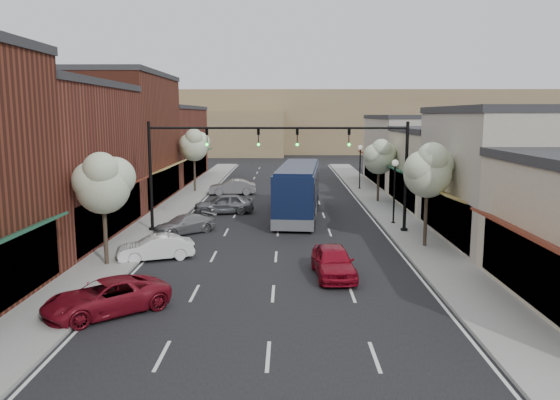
{
  "coord_description": "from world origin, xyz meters",
  "views": [
    {
      "loc": [
        0.58,
        -25.93,
        7.41
      ],
      "look_at": [
        0.14,
        7.32,
        2.2
      ],
      "focal_mm": 35.0,
      "sensor_mm": 36.0,
      "label": 1
    }
  ],
  "objects_px": {
    "signal_mast_left": "(188,160)",
    "parked_car_a": "(106,297)",
    "red_hatchback": "(333,261)",
    "coach_bus": "(298,190)",
    "tree_right_near": "(429,169)",
    "tree_left_far": "(194,145)",
    "tree_right_far": "(380,156)",
    "tree_left_near": "(103,182)",
    "lamp_post_near": "(395,181)",
    "signal_mast_right": "(368,160)",
    "parked_car_d": "(224,204)",
    "parked_car_e": "(232,187)",
    "parked_car_c": "(184,224)",
    "parked_car_b": "(155,248)",
    "lamp_post_far": "(360,160)"
  },
  "relations": [
    {
      "from": "tree_left_near",
      "to": "parked_car_d",
      "type": "height_order",
      "value": "tree_left_near"
    },
    {
      "from": "lamp_post_near",
      "to": "parked_car_a",
      "type": "distance_m",
      "value": 22.07
    },
    {
      "from": "parked_car_c",
      "to": "coach_bus",
      "type": "bearing_deg",
      "value": 87.53
    },
    {
      "from": "lamp_post_far",
      "to": "parked_car_c",
      "type": "height_order",
      "value": "lamp_post_far"
    },
    {
      "from": "parked_car_a",
      "to": "parked_car_b",
      "type": "bearing_deg",
      "value": 140.39
    },
    {
      "from": "tree_left_near",
      "to": "red_hatchback",
      "type": "distance_m",
      "value": 11.6
    },
    {
      "from": "signal_mast_right",
      "to": "parked_car_c",
      "type": "height_order",
      "value": "signal_mast_right"
    },
    {
      "from": "tree_left_near",
      "to": "tree_left_far",
      "type": "bearing_deg",
      "value": 90.0
    },
    {
      "from": "red_hatchback",
      "to": "tree_right_far",
      "type": "bearing_deg",
      "value": 70.94
    },
    {
      "from": "tree_right_near",
      "to": "tree_left_far",
      "type": "distance_m",
      "value": 27.56
    },
    {
      "from": "parked_car_e",
      "to": "tree_left_near",
      "type": "bearing_deg",
      "value": -14.02
    },
    {
      "from": "signal_mast_right",
      "to": "parked_car_c",
      "type": "distance_m",
      "value": 12.2
    },
    {
      "from": "tree_left_near",
      "to": "parked_car_e",
      "type": "distance_m",
      "value": 25.04
    },
    {
      "from": "coach_bus",
      "to": "parked_car_b",
      "type": "relative_size",
      "value": 3.26
    },
    {
      "from": "parked_car_a",
      "to": "red_hatchback",
      "type": "bearing_deg",
      "value": 78.84
    },
    {
      "from": "parked_car_b",
      "to": "parked_car_d",
      "type": "height_order",
      "value": "parked_car_d"
    },
    {
      "from": "tree_left_far",
      "to": "red_hatchback",
      "type": "bearing_deg",
      "value": -68.27
    },
    {
      "from": "tree_left_near",
      "to": "tree_left_far",
      "type": "distance_m",
      "value": 26.0
    },
    {
      "from": "signal_mast_left",
      "to": "parked_car_a",
      "type": "relative_size",
      "value": 1.76
    },
    {
      "from": "tree_right_far",
      "to": "tree_left_near",
      "type": "bearing_deg",
      "value": -129.69
    },
    {
      "from": "red_hatchback",
      "to": "parked_car_d",
      "type": "relative_size",
      "value": 0.96
    },
    {
      "from": "parked_car_e",
      "to": "tree_right_near",
      "type": "bearing_deg",
      "value": 26.73
    },
    {
      "from": "parked_car_c",
      "to": "tree_left_near",
      "type": "bearing_deg",
      "value": -58.72
    },
    {
      "from": "coach_bus",
      "to": "tree_left_far",
      "type": "bearing_deg",
      "value": 132.75
    },
    {
      "from": "parked_car_a",
      "to": "tree_right_far",
      "type": "bearing_deg",
      "value": 111.48
    },
    {
      "from": "lamp_post_far",
      "to": "red_hatchback",
      "type": "bearing_deg",
      "value": -99.77
    },
    {
      "from": "parked_car_d",
      "to": "tree_right_near",
      "type": "bearing_deg",
      "value": 39.25
    },
    {
      "from": "signal_mast_right",
      "to": "tree_right_near",
      "type": "distance_m",
      "value": 4.89
    },
    {
      "from": "signal_mast_left",
      "to": "tree_right_far",
      "type": "height_order",
      "value": "signal_mast_left"
    },
    {
      "from": "signal_mast_right",
      "to": "signal_mast_left",
      "type": "height_order",
      "value": "same"
    },
    {
      "from": "tree_right_near",
      "to": "parked_car_e",
      "type": "relative_size",
      "value": 1.37
    },
    {
      "from": "tree_right_near",
      "to": "lamp_post_near",
      "type": "height_order",
      "value": "tree_right_near"
    },
    {
      "from": "signal_mast_right",
      "to": "parked_car_d",
      "type": "height_order",
      "value": "signal_mast_right"
    },
    {
      "from": "tree_right_far",
      "to": "tree_left_near",
      "type": "distance_m",
      "value": 25.99
    },
    {
      "from": "tree_right_far",
      "to": "signal_mast_right",
      "type": "bearing_deg",
      "value": -102.85
    },
    {
      "from": "signal_mast_right",
      "to": "parked_car_d",
      "type": "distance_m",
      "value": 12.46
    },
    {
      "from": "red_hatchback",
      "to": "lamp_post_near",
      "type": "bearing_deg",
      "value": 62.75
    },
    {
      "from": "signal_mast_left",
      "to": "signal_mast_right",
      "type": "bearing_deg",
      "value": 0.0
    },
    {
      "from": "parked_car_d",
      "to": "parked_car_e",
      "type": "bearing_deg",
      "value": 171.66
    },
    {
      "from": "red_hatchback",
      "to": "coach_bus",
      "type": "bearing_deg",
      "value": 90.54
    },
    {
      "from": "signal_mast_right",
      "to": "parked_car_e",
      "type": "bearing_deg",
      "value": 121.69
    },
    {
      "from": "signal_mast_right",
      "to": "tree_right_near",
      "type": "xyz_separation_m",
      "value": [
        2.73,
        -4.05,
        -0.17
      ]
    },
    {
      "from": "signal_mast_left",
      "to": "tree_left_near",
      "type": "xyz_separation_m",
      "value": [
        -2.63,
        -8.05,
        -0.4
      ]
    },
    {
      "from": "signal_mast_left",
      "to": "parked_car_b",
      "type": "distance_m",
      "value": 7.78
    },
    {
      "from": "tree_right_near",
      "to": "parked_car_b",
      "type": "bearing_deg",
      "value": -169.84
    },
    {
      "from": "lamp_post_near",
      "to": "parked_car_d",
      "type": "xyz_separation_m",
      "value": [
        -12.0,
        4.13,
        -2.24
      ]
    },
    {
      "from": "coach_bus",
      "to": "parked_car_d",
      "type": "height_order",
      "value": "coach_bus"
    },
    {
      "from": "tree_left_far",
      "to": "lamp_post_near",
      "type": "distance_m",
      "value": 22.33
    },
    {
      "from": "parked_car_c",
      "to": "parked_car_d",
      "type": "height_order",
      "value": "parked_car_d"
    },
    {
      "from": "red_hatchback",
      "to": "parked_car_a",
      "type": "relative_size",
      "value": 0.92
    }
  ]
}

